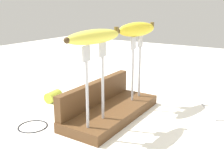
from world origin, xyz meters
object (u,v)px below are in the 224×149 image
fork_stand_right (136,62)px  banana_chunk_near (54,96)px  banana_raised_left (94,37)px  fork_fallen_near (210,110)px  fork_stand_left (95,77)px  banana_raised_right (137,29)px  wire_coil (33,126)px

fork_stand_right → banana_chunk_near: fork_stand_right is taller
banana_raised_left → fork_fallen_near: size_ratio=1.11×
fork_fallen_near → fork_stand_left: bearing=144.8°
fork_fallen_near → banana_raised_right: bearing=111.6°
fork_stand_left → wire_coil: bearing=110.9°
fork_stand_left → banana_chunk_near: size_ratio=3.33×
banana_chunk_near → fork_stand_right: bearing=-67.7°
fork_stand_right → banana_chunk_near: (-0.11, 0.26, -0.13)m
fork_stand_right → fork_fallen_near: 0.27m
fork_fallen_near → fork_stand_right: bearing=111.6°
banana_chunk_near → wire_coil: banana_chunk_near is taller
banana_raised_left → banana_chunk_near: 0.36m
fork_stand_left → banana_raised_left: (-0.00, 0.00, 0.10)m
fork_fallen_near → banana_raised_left: bearing=144.8°
banana_raised_right → banana_chunk_near: bearing=112.2°
fork_stand_right → wire_coil: bearing=149.6°
fork_stand_left → fork_stand_right: 0.22m
fork_stand_left → wire_coil: 0.23m
banana_raised_left → wire_coil: banana_raised_left is taller
banana_raised_right → wire_coil: 0.41m
fork_stand_left → banana_raised_left: size_ratio=1.10×
fork_stand_left → wire_coil: fork_stand_left is taller
banana_raised_left → banana_chunk_near: size_ratio=3.02×
fork_stand_left → banana_raised_right: size_ratio=1.23×
banana_raised_left → fork_fallen_near: (0.30, -0.21, -0.24)m
banana_chunk_near → banana_raised_left: bearing=-113.8°
banana_raised_left → wire_coil: 0.30m
fork_fallen_near → wire_coil: bearing=134.0°
banana_raised_right → fork_stand_left: bearing=-180.0°
banana_raised_right → banana_chunk_near: size_ratio=2.71×
banana_chunk_near → wire_coil: (-0.18, -0.09, -0.02)m
banana_raised_left → banana_chunk_near: (0.11, 0.26, -0.23)m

